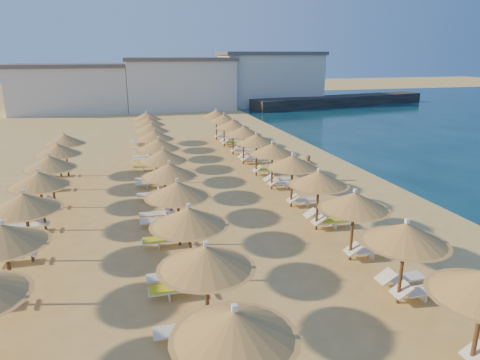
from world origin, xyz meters
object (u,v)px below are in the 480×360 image
object	(u,v)px
parasol_row_east	(282,156)
parasol_row_west	(166,163)
beachgoer_c	(308,168)
beachgoer_b	(313,177)
jetty	(341,101)

from	to	relation	value
parasol_row_east	parasol_row_west	bearing A→B (deg)	180.00
parasol_row_west	beachgoer_c	size ratio (longest dim) A/B	22.24
beachgoer_b	parasol_row_west	bearing A→B (deg)	-108.61
parasol_row_east	beachgoer_b	distance (m)	3.01
beachgoer_c	parasol_row_east	bearing A→B (deg)	-77.59
jetty	beachgoer_c	world-z (taller)	beachgoer_c
jetty	parasol_row_west	world-z (taller)	parasol_row_west
parasol_row_east	jetty	bearing A→B (deg)	58.10
jetty	beachgoer_b	distance (m)	44.18
parasol_row_east	parasol_row_west	world-z (taller)	same
jetty	parasol_row_west	xyz separation A→B (m)	(-30.75, -39.16, 1.70)
parasol_row_east	parasol_row_west	size ratio (longest dim) A/B	1.00
parasol_row_east	parasol_row_west	distance (m)	6.37
parasol_row_east	beachgoer_b	world-z (taller)	parasol_row_east
beachgoer_c	beachgoer_b	bearing A→B (deg)	-45.42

